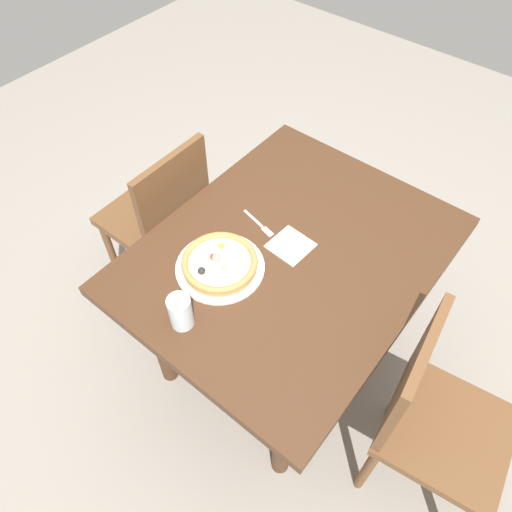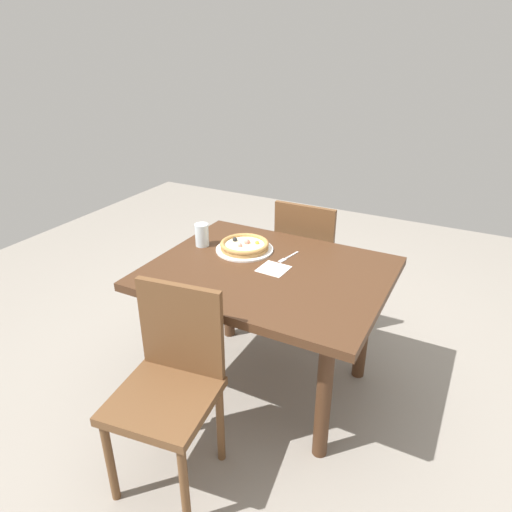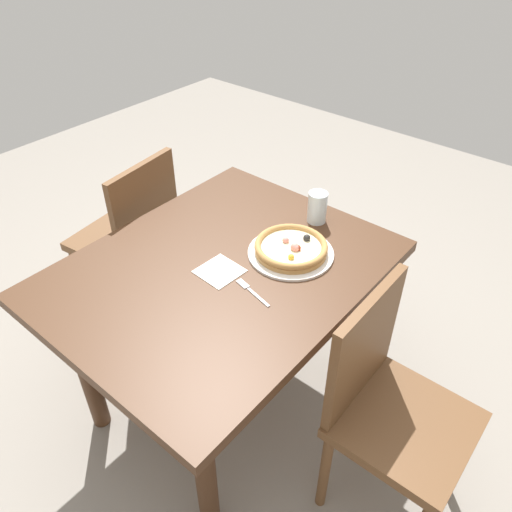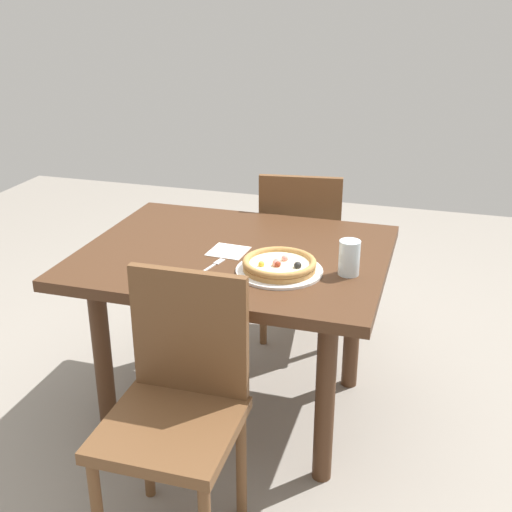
{
  "view_description": "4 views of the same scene",
  "coord_description": "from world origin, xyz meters",
  "px_view_note": "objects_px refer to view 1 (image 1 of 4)",
  "views": [
    {
      "loc": [
        0.94,
        0.6,
        2.08
      ],
      "look_at": [
        0.11,
        -0.07,
        0.75
      ],
      "focal_mm": 33.98,
      "sensor_mm": 36.0,
      "label": 1
    },
    {
      "loc": [
        -0.89,
        1.84,
        1.77
      ],
      "look_at": [
        0.11,
        -0.07,
        0.75
      ],
      "focal_mm": 32.21,
      "sensor_mm": 36.0,
      "label": 2
    },
    {
      "loc": [
        -0.97,
        -0.97,
        1.84
      ],
      "look_at": [
        0.11,
        -0.07,
        0.75
      ],
      "focal_mm": 35.16,
      "sensor_mm": 36.0,
      "label": 3
    },
    {
      "loc": [
        0.74,
        -2.19,
        1.66
      ],
      "look_at": [
        0.11,
        -0.07,
        0.75
      ],
      "focal_mm": 45.28,
      "sensor_mm": 36.0,
      "label": 4
    }
  ],
  "objects_px": {
    "plate": "(220,267)",
    "chair_near": "(161,216)",
    "drinking_glass": "(180,312)",
    "pizza": "(220,263)",
    "dining_table": "(289,268)",
    "chair_far": "(431,417)",
    "napkin": "(291,245)",
    "fork": "(260,225)"
  },
  "relations": [
    {
      "from": "pizza",
      "to": "drinking_glass",
      "type": "relative_size",
      "value": 2.1
    },
    {
      "from": "chair_near",
      "to": "plate",
      "type": "height_order",
      "value": "chair_near"
    },
    {
      "from": "chair_near",
      "to": "pizza",
      "type": "height_order",
      "value": "chair_near"
    },
    {
      "from": "fork",
      "to": "drinking_glass",
      "type": "xyz_separation_m",
      "value": [
        0.49,
        0.07,
        0.06
      ]
    },
    {
      "from": "fork",
      "to": "drinking_glass",
      "type": "distance_m",
      "value": 0.5
    },
    {
      "from": "plate",
      "to": "fork",
      "type": "bearing_deg",
      "value": -176.04
    },
    {
      "from": "dining_table",
      "to": "plate",
      "type": "relative_size",
      "value": 3.74
    },
    {
      "from": "dining_table",
      "to": "pizza",
      "type": "xyz_separation_m",
      "value": [
        0.22,
        -0.15,
        0.13
      ]
    },
    {
      "from": "drinking_glass",
      "to": "dining_table",
      "type": "bearing_deg",
      "value": 168.36
    },
    {
      "from": "fork",
      "to": "napkin",
      "type": "relative_size",
      "value": 1.18
    },
    {
      "from": "plate",
      "to": "fork",
      "type": "distance_m",
      "value": 0.25
    },
    {
      "from": "dining_table",
      "to": "drinking_glass",
      "type": "distance_m",
      "value": 0.5
    },
    {
      "from": "fork",
      "to": "pizza",
      "type": "bearing_deg",
      "value": -73.79
    },
    {
      "from": "chair_near",
      "to": "drinking_glass",
      "type": "xyz_separation_m",
      "value": [
        0.42,
        0.59,
        0.3
      ]
    },
    {
      "from": "plate",
      "to": "pizza",
      "type": "distance_m",
      "value": 0.03
    },
    {
      "from": "dining_table",
      "to": "chair_near",
      "type": "bearing_deg",
      "value": -86.64
    },
    {
      "from": "plate",
      "to": "drinking_glass",
      "type": "xyz_separation_m",
      "value": [
        0.24,
        0.05,
        0.06
      ]
    },
    {
      "from": "napkin",
      "to": "plate",
      "type": "bearing_deg",
      "value": -28.81
    },
    {
      "from": "plate",
      "to": "dining_table",
      "type": "bearing_deg",
      "value": 146.03
    },
    {
      "from": "chair_near",
      "to": "chair_far",
      "type": "relative_size",
      "value": 1.0
    },
    {
      "from": "dining_table",
      "to": "napkin",
      "type": "height_order",
      "value": "napkin"
    },
    {
      "from": "pizza",
      "to": "chair_near",
      "type": "bearing_deg",
      "value": -108.48
    },
    {
      "from": "chair_far",
      "to": "plate",
      "type": "xyz_separation_m",
      "value": [
        0.11,
        -0.83,
        0.24
      ]
    },
    {
      "from": "dining_table",
      "to": "chair_near",
      "type": "xyz_separation_m",
      "value": [
        0.04,
        -0.68,
        -0.14
      ]
    },
    {
      "from": "chair_near",
      "to": "plate",
      "type": "distance_m",
      "value": 0.61
    },
    {
      "from": "dining_table",
      "to": "chair_far",
      "type": "bearing_deg",
      "value": 80.58
    },
    {
      "from": "chair_far",
      "to": "napkin",
      "type": "bearing_deg",
      "value": -108.56
    },
    {
      "from": "pizza",
      "to": "dining_table",
      "type": "bearing_deg",
      "value": 145.95
    },
    {
      "from": "plate",
      "to": "chair_far",
      "type": "bearing_deg",
      "value": 97.22
    },
    {
      "from": "dining_table",
      "to": "fork",
      "type": "distance_m",
      "value": 0.2
    },
    {
      "from": "chair_far",
      "to": "pizza",
      "type": "distance_m",
      "value": 0.88
    },
    {
      "from": "chair_near",
      "to": "plate",
      "type": "bearing_deg",
      "value": -109.04
    },
    {
      "from": "chair_far",
      "to": "fork",
      "type": "bearing_deg",
      "value": -107.24
    },
    {
      "from": "chair_near",
      "to": "fork",
      "type": "xyz_separation_m",
      "value": [
        -0.07,
        0.52,
        0.24
      ]
    },
    {
      "from": "dining_table",
      "to": "pizza",
      "type": "relative_size",
      "value": 4.41
    },
    {
      "from": "drinking_glass",
      "to": "napkin",
      "type": "xyz_separation_m",
      "value": [
        -0.48,
        0.08,
        -0.06
      ]
    },
    {
      "from": "chair_near",
      "to": "chair_far",
      "type": "distance_m",
      "value": 1.37
    },
    {
      "from": "chair_far",
      "to": "napkin",
      "type": "xyz_separation_m",
      "value": [
        -0.13,
        -0.7,
        0.24
      ]
    },
    {
      "from": "plate",
      "to": "chair_near",
      "type": "bearing_deg",
      "value": -108.44
    },
    {
      "from": "plate",
      "to": "napkin",
      "type": "height_order",
      "value": "plate"
    },
    {
      "from": "drinking_glass",
      "to": "napkin",
      "type": "height_order",
      "value": "drinking_glass"
    },
    {
      "from": "pizza",
      "to": "drinking_glass",
      "type": "xyz_separation_m",
      "value": [
        0.24,
        0.05,
        0.03
      ]
    }
  ]
}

